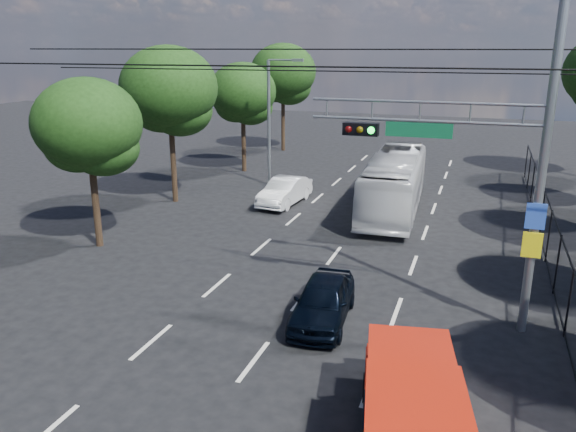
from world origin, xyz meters
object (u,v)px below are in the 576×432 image
at_px(red_pickup, 411,409).
at_px(signal_mast, 495,143).
at_px(navy_hatchback, 323,301).
at_px(white_bus, 394,183).
at_px(white_van, 285,191).

bearing_deg(red_pickup, signal_mast, 79.59).
relative_size(navy_hatchback, white_bus, 0.38).
bearing_deg(signal_mast, white_bus, 110.65).
relative_size(signal_mast, white_van, 2.34).
height_order(white_bus, white_van, white_bus).
bearing_deg(white_bus, signal_mast, -72.24).
bearing_deg(red_pickup, white_van, 117.14).
height_order(red_pickup, white_van, red_pickup).
xyz_separation_m(red_pickup, white_van, (-8.43, 16.45, -0.32)).
bearing_deg(white_van, white_bus, 11.90).
bearing_deg(navy_hatchback, signal_mast, 12.24).
bearing_deg(signal_mast, white_van, 132.64).
bearing_deg(navy_hatchback, white_bus, 85.02).
distance_m(red_pickup, navy_hatchback, 5.73).
xyz_separation_m(signal_mast, navy_hatchback, (-4.23, -1.28, -4.60)).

